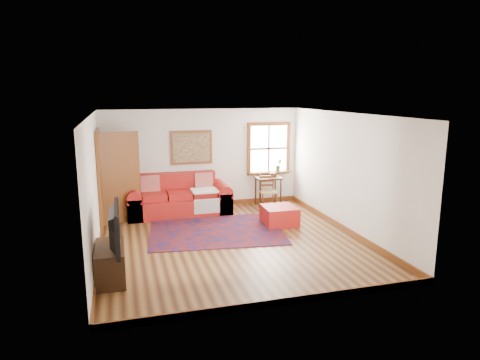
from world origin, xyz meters
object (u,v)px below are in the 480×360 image
object	(u,v)px
red_ottoman	(279,215)
media_cabinet	(110,263)
red_leather_sofa	(179,201)
side_table	(268,182)
ladder_back_chair	(267,190)

from	to	relation	value
red_ottoman	media_cabinet	xyz separation A→B (m)	(-3.60, -1.96, 0.07)
red_leather_sofa	side_table	distance (m)	2.33
red_leather_sofa	side_table	bearing A→B (deg)	0.79
side_table	media_cabinet	xyz separation A→B (m)	(-3.86, -3.49, -0.38)
ladder_back_chair	media_cabinet	world-z (taller)	ladder_back_chair
red_leather_sofa	media_cabinet	xyz separation A→B (m)	(-1.56, -3.46, -0.05)
red_ottoman	ladder_back_chair	world-z (taller)	ladder_back_chair
side_table	red_ottoman	bearing A→B (deg)	-99.95
ladder_back_chair	red_leather_sofa	bearing A→B (deg)	176.10
side_table	media_cabinet	size ratio (longest dim) A/B	0.78
red_leather_sofa	red_ottoman	world-z (taller)	red_leather_sofa
side_table	red_leather_sofa	bearing A→B (deg)	-179.21
red_leather_sofa	ladder_back_chair	size ratio (longest dim) A/B	2.76
red_ottoman	ladder_back_chair	xyz separation A→B (m)	(0.19, 1.35, 0.27)
side_table	media_cabinet	distance (m)	5.22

